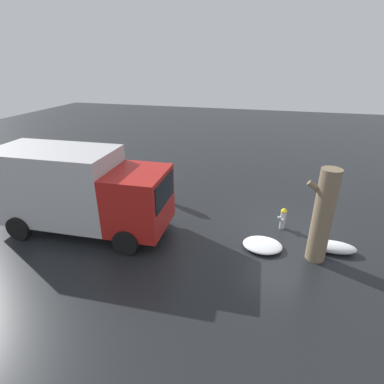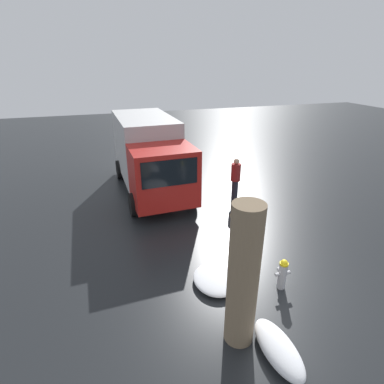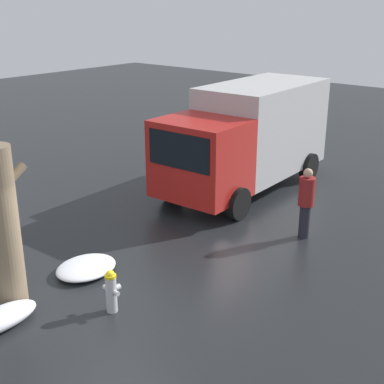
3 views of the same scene
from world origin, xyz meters
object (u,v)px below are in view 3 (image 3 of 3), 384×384
object	(u,v)px
fire_hydrant	(111,290)
tree_trunk	(3,228)
delivery_truck	(248,135)
pedestrian	(306,200)

from	to	relation	value
fire_hydrant	tree_trunk	size ratio (longest dim) A/B	0.27
fire_hydrant	tree_trunk	distance (m)	2.34
delivery_truck	tree_trunk	bearing A→B (deg)	90.08
delivery_truck	pedestrian	size ratio (longest dim) A/B	3.62
tree_trunk	delivery_truck	world-z (taller)	same
tree_trunk	delivery_truck	bearing A→B (deg)	2.10
fire_hydrant	tree_trunk	bearing A→B (deg)	123.32
tree_trunk	pedestrian	distance (m)	7.07
tree_trunk	pedestrian	world-z (taller)	tree_trunk
tree_trunk	fire_hydrant	bearing A→B (deg)	-58.61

